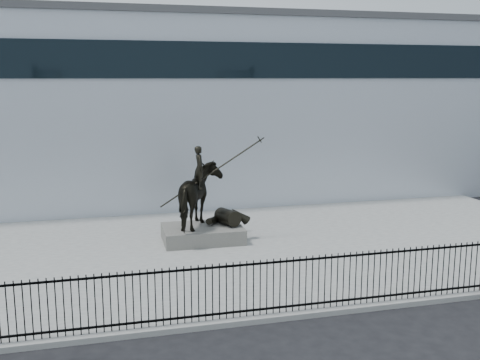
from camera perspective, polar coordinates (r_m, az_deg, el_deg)
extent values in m
plane|color=black|center=(13.96, 2.18, -16.24)|extent=(120.00, 120.00, 0.00)
cube|color=gray|center=(20.25, -3.60, -7.39)|extent=(30.00, 12.00, 0.15)
cube|color=silver|center=(32.18, -8.20, 7.18)|extent=(44.00, 14.00, 9.00)
cube|color=black|center=(14.92, 0.77, -13.13)|extent=(22.00, 0.05, 0.05)
cube|color=black|center=(14.46, 0.78, -8.59)|extent=(22.00, 0.05, 0.05)
cube|color=black|center=(14.69, 0.77, -10.99)|extent=(22.00, 0.03, 1.50)
cube|color=#5E5B56|center=(21.35, -3.82, -5.46)|extent=(3.01, 2.10, 0.56)
imported|color=black|center=(21.00, -3.86, -1.62)|extent=(2.06, 2.39, 2.36)
imported|color=black|center=(20.79, -4.15, 1.28)|extent=(0.39, 0.59, 1.60)
cylinder|color=black|center=(20.90, -3.02, 0.66)|extent=(3.80, 0.13, 2.40)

